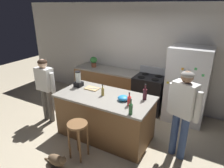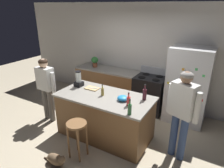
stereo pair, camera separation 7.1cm
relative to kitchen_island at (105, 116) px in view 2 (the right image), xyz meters
The scene contains 19 objects.
ground_plane 0.47m from the kitchen_island, ahead, with size 14.00×14.00×0.00m, color beige.
back_wall 2.14m from the kitchen_island, 90.00° to the left, with size 8.00×0.10×2.70m, color silver.
kitchen_island is the anchor object (origin of this frame).
back_counter_run 1.74m from the kitchen_island, 117.30° to the left, with size 2.00×0.64×0.94m.
refrigerator 2.04m from the kitchen_island, 48.58° to the left, with size 0.90×0.73×1.78m.
stove_range 1.58m from the kitchen_island, 74.59° to the left, with size 0.76×0.65×1.12m.
person_by_island_left 1.58m from the kitchen_island, behind, with size 0.59×0.23×1.53m.
person_by_sink_right 1.58m from the kitchen_island, ahead, with size 0.59×0.34×1.66m.
bar_stool 0.80m from the kitchen_island, 95.79° to the right, with size 0.36×0.36×0.72m.
cat 1.25m from the kitchen_island, 103.62° to the right, with size 0.52×0.18×0.26m.
potted_plant 2.13m from the kitchen_island, 130.19° to the left, with size 0.20×0.20×0.30m.
blender_appliance 0.99m from the kitchen_island, 169.34° to the left, with size 0.17×0.17×0.35m.
bottle_olive_oil 1.02m from the kitchen_island, 28.45° to the right, with size 0.07×0.07×0.28m.
bottle_vinegar 0.55m from the kitchen_island, behind, with size 0.06×0.06×0.24m.
bottle_soda 0.83m from the kitchen_island, 12.67° to the right, with size 0.07×0.07×0.26m.
bottle_wine 0.98m from the kitchen_island, 17.43° to the left, with size 0.08×0.08×0.32m.
mixing_bowl 0.66m from the kitchen_island, ahead, with size 0.21×0.21×0.09m, color #268CD8.
cutting_board 0.66m from the kitchen_island, 158.51° to the left, with size 0.30×0.20×0.02m, color tan.
chef_knife 0.65m from the kitchen_island, 157.55° to the left, with size 0.22×0.03×0.01m, color #B7BABF.
Camera 2 is at (1.95, -3.04, 2.63)m, focal length 31.94 mm.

